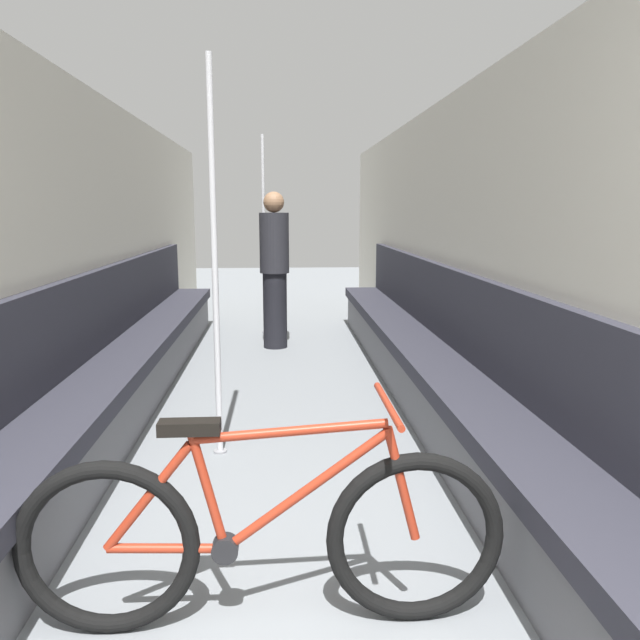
{
  "coord_description": "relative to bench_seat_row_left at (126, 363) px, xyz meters",
  "views": [
    {
      "loc": [
        0.02,
        -0.47,
        1.42
      ],
      "look_at": [
        0.26,
        3.2,
        0.77
      ],
      "focal_mm": 35.0,
      "sensor_mm": 36.0,
      "label": 1
    }
  ],
  "objects": [
    {
      "name": "bench_seat_row_right",
      "position": [
        2.2,
        0.0,
        0.0
      ],
      "size": [
        0.45,
        6.52,
        1.0
      ],
      "color": "#5B5B60",
      "rests_on": "ground"
    },
    {
      "name": "bench_seat_row_left",
      "position": [
        0.0,
        0.0,
        0.0
      ],
      "size": [
        0.45,
        6.52,
        1.0
      ],
      "color": "#5B5B60",
      "rests_on": "ground"
    },
    {
      "name": "grab_pole_near",
      "position": [
        0.76,
        -0.94,
        0.77
      ],
      "size": [
        0.08,
        0.08,
        2.25
      ],
      "color": "gray",
      "rests_on": "ground"
    },
    {
      "name": "passenger_standing",
      "position": [
        1.07,
        1.92,
        0.5
      ],
      "size": [
        0.3,
        0.3,
        1.6
      ],
      "rotation": [
        0.0,
        0.0,
        1.3
      ],
      "color": "black",
      "rests_on": "ground"
    },
    {
      "name": "wall_right",
      "position": [
        2.45,
        -0.08,
        0.81
      ],
      "size": [
        0.1,
        11.06,
        2.27
      ],
      "primitive_type": "cube",
      "color": "beige",
      "rests_on": "ground"
    },
    {
      "name": "wall_left",
      "position": [
        -0.24,
        -0.08,
        0.81
      ],
      "size": [
        0.1,
        11.06,
        2.27
      ],
      "primitive_type": "cube",
      "color": "beige",
      "rests_on": "ground"
    },
    {
      "name": "grab_pole_far",
      "position": [
        0.95,
        2.73,
        0.77
      ],
      "size": [
        0.08,
        0.08,
        2.25
      ],
      "color": "gray",
      "rests_on": "ground"
    },
    {
      "name": "bicycle",
      "position": [
        1.05,
        -2.52,
        0.01
      ],
      "size": [
        1.65,
        0.46,
        0.8
      ],
      "rotation": [
        0.0,
        0.0,
        0.1
      ],
      "color": "black",
      "rests_on": "ground"
    }
  ]
}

